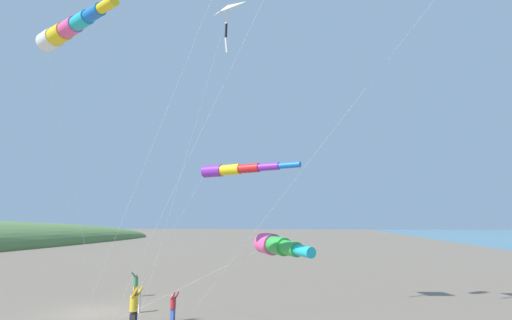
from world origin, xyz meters
TOP-DOWN VIEW (x-y plane):
  - ground_plane at (0.00, 0.00)m, footprint 600.00×600.00m
  - person_adult_flyer at (3.82, -3.06)m, footprint 0.66×0.55m
  - person_child_green_jacket at (2.39, 0.38)m, footprint 0.44×0.41m
  - person_child_grey_jacket at (5.02, -1.23)m, footprint 0.52×0.47m
  - person_bystander_far at (-0.05, 4.84)m, footprint 0.57×0.57m
  - kite_delta_long_streamer_right at (7.42, -0.35)m, footprint 5.64×1.93m
  - kite_windsock_green_low_center at (9.23, -5.76)m, footprint 11.98×11.65m
  - kite_windsock_teal_far_right at (3.57, -8.90)m, footprint 5.14×8.98m
  - kite_windsock_long_streamer_left at (10.75, -4.58)m, footprint 10.19×3.71m

SIDE VIEW (x-z plane):
  - ground_plane at x=0.00m, z-range 0.00..0.00m
  - person_child_green_jacket at x=2.39m, z-range 0.06..1.28m
  - person_child_grey_jacket at x=5.02m, z-range 0.07..1.52m
  - person_bystander_far at x=-0.05m, z-range 0.07..1.68m
  - person_adult_flyer at x=3.82m, z-range 0.09..2.04m
  - kite_windsock_long_streamer_left at x=10.75m, z-range 1.72..6.19m
  - kite_windsock_green_low_center at x=9.23m, z-range 3.37..10.60m
  - kite_windsock_teal_far_right at x=3.57m, z-range 5.69..18.02m
  - kite_delta_long_streamer_right at x=7.42m, z-range 8.28..25.97m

